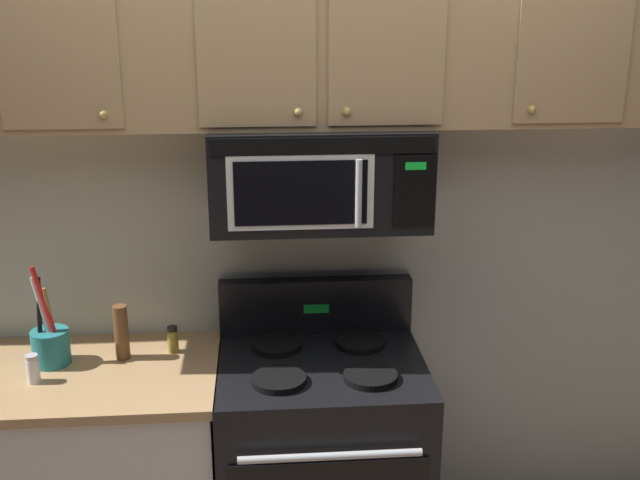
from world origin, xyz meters
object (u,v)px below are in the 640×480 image
at_px(stove_range, 321,464).
at_px(over_range_microwave, 319,175).
at_px(salt_shaker, 33,369).
at_px(pepper_mill, 121,332).
at_px(spice_jar, 173,339).
at_px(utensil_crock_teal, 50,343).

xyz_separation_m(stove_range, over_range_microwave, (-0.00, 0.12, 1.11)).
relative_size(over_range_microwave, salt_shaker, 7.35).
height_order(over_range_microwave, pepper_mill, over_range_microwave).
bearing_deg(salt_shaker, stove_range, 3.94).
height_order(stove_range, spice_jar, stove_range).
bearing_deg(stove_range, pepper_mill, 172.47).
height_order(stove_range, utensil_crock_teal, utensil_crock_teal).
xyz_separation_m(utensil_crock_teal, salt_shaker, (-0.03, -0.14, -0.03)).
relative_size(stove_range, salt_shaker, 10.83).
bearing_deg(spice_jar, stove_range, -13.76).
xyz_separation_m(stove_range, spice_jar, (-0.55, 0.13, 0.48)).
distance_m(over_range_microwave, spice_jar, 0.83).
xyz_separation_m(over_range_microwave, utensil_crock_teal, (-0.98, -0.04, -0.59)).
bearing_deg(over_range_microwave, pepper_mill, -178.43).
height_order(salt_shaker, pepper_mill, pepper_mill).
relative_size(salt_shaker, spice_jar, 1.01).
xyz_separation_m(over_range_microwave, salt_shaker, (-1.01, -0.19, -0.62)).
relative_size(utensil_crock_teal, spice_jar, 3.65).
bearing_deg(spice_jar, utensil_crock_teal, -171.71).
xyz_separation_m(utensil_crock_teal, pepper_mill, (0.25, 0.02, 0.02)).
distance_m(pepper_mill, spice_jar, 0.19).
xyz_separation_m(salt_shaker, spice_jar, (0.46, 0.20, -0.00)).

